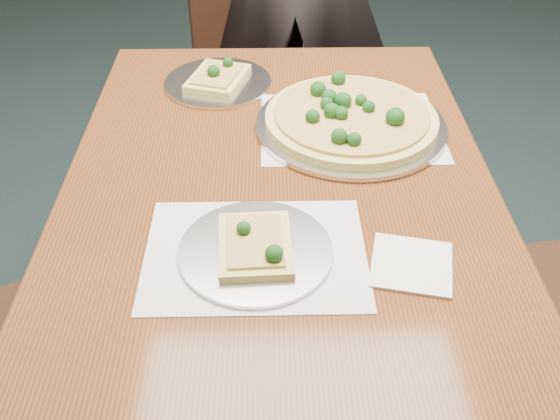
{
  "coord_description": "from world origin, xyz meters",
  "views": [
    {
      "loc": [
        -0.15,
        -1.22,
        1.52
      ],
      "look_at": [
        -0.13,
        -0.27,
        0.75
      ],
      "focal_mm": 40.0,
      "sensor_mm": 36.0,
      "label": 1
    }
  ],
  "objects_px": {
    "chair_far": "(260,67)",
    "slice_plate_near": "(256,248)",
    "pizza_pan": "(350,119)",
    "dining_table": "(280,245)",
    "slice_plate_far": "(218,80)"
  },
  "relations": [
    {
      "from": "chair_far",
      "to": "slice_plate_near",
      "type": "xyz_separation_m",
      "value": [
        0.01,
        -1.24,
        0.25
      ]
    },
    {
      "from": "pizza_pan",
      "to": "slice_plate_near",
      "type": "height_order",
      "value": "pizza_pan"
    },
    {
      "from": "pizza_pan",
      "to": "slice_plate_near",
      "type": "xyz_separation_m",
      "value": [
        -0.22,
        -0.43,
        -0.01
      ]
    },
    {
      "from": "dining_table",
      "to": "pizza_pan",
      "type": "height_order",
      "value": "pizza_pan"
    },
    {
      "from": "dining_table",
      "to": "slice_plate_near",
      "type": "distance_m",
      "value": 0.17
    },
    {
      "from": "dining_table",
      "to": "slice_plate_near",
      "type": "xyz_separation_m",
      "value": [
        -0.05,
        -0.13,
        0.11
      ]
    },
    {
      "from": "dining_table",
      "to": "chair_far",
      "type": "distance_m",
      "value": 1.12
    },
    {
      "from": "chair_far",
      "to": "slice_plate_near",
      "type": "distance_m",
      "value": 1.26
    },
    {
      "from": "pizza_pan",
      "to": "slice_plate_near",
      "type": "relative_size",
      "value": 1.59
    },
    {
      "from": "dining_table",
      "to": "chair_far",
      "type": "xyz_separation_m",
      "value": [
        -0.05,
        1.11,
        -0.14
      ]
    },
    {
      "from": "slice_plate_near",
      "to": "slice_plate_far",
      "type": "xyz_separation_m",
      "value": [
        -0.11,
        0.66,
        -0.0
      ]
    },
    {
      "from": "dining_table",
      "to": "slice_plate_near",
      "type": "bearing_deg",
      "value": -110.21
    },
    {
      "from": "dining_table",
      "to": "slice_plate_far",
      "type": "relative_size",
      "value": 5.36
    },
    {
      "from": "chair_far",
      "to": "pizza_pan",
      "type": "distance_m",
      "value": 0.87
    },
    {
      "from": "chair_far",
      "to": "slice_plate_far",
      "type": "xyz_separation_m",
      "value": [
        -0.1,
        -0.58,
        0.25
      ]
    }
  ]
}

